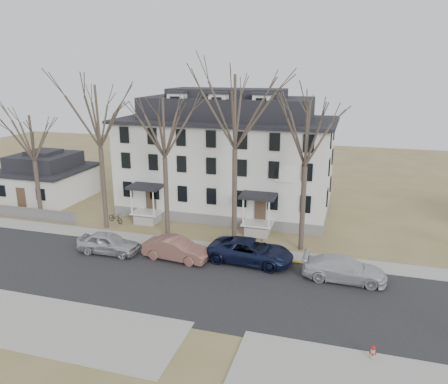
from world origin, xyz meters
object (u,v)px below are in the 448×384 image
(tree_mid_left, at_px, (164,123))
(car_silver, at_px, (108,243))
(boarding_house, at_px, (227,158))
(car_white, at_px, (344,269))
(small_house, at_px, (46,179))
(bicycle_left, at_px, (116,218))
(fire_hydrant, at_px, (373,353))
(tree_far_left, at_px, (98,112))
(tree_center, at_px, (235,107))
(car_tan, at_px, (176,249))
(tree_bungalow, at_px, (31,135))
(tree_mid_right, at_px, (307,129))
(car_navy, at_px, (251,252))

(tree_mid_left, bearing_deg, car_silver, -118.59)
(boarding_house, bearing_deg, car_white, -46.67)
(boarding_house, relative_size, tree_mid_left, 1.63)
(small_house, distance_m, bicycle_left, 12.36)
(fire_hydrant, bearing_deg, tree_far_left, 150.37)
(tree_center, bearing_deg, car_tan, -125.01)
(tree_mid_left, xyz_separation_m, bicycle_left, (-5.80, 1.26, -9.11))
(tree_mid_left, distance_m, tree_bungalow, 13.08)
(boarding_house, distance_m, tree_center, 10.39)
(boarding_house, distance_m, tree_mid_right, 12.51)
(tree_mid_left, distance_m, tree_mid_right, 11.50)
(car_tan, bearing_deg, tree_center, -29.68)
(tree_far_left, bearing_deg, tree_mid_left, 0.00)
(car_navy, bearing_deg, car_silver, 102.08)
(tree_mid_right, bearing_deg, tree_mid_left, 180.00)
(boarding_house, xyz_separation_m, bicycle_left, (-8.80, -6.89, -4.89))
(boarding_house, bearing_deg, tree_center, -69.80)
(car_white, relative_size, bicycle_left, 2.99)
(boarding_house, relative_size, car_tan, 4.12)
(tree_mid_right, bearing_deg, small_house, 167.73)
(car_silver, distance_m, car_navy, 11.10)
(small_house, height_order, car_tan, small_house)
(tree_center, bearing_deg, tree_bungalow, 180.00)
(car_silver, bearing_deg, tree_mid_right, -71.70)
(tree_bungalow, relative_size, car_silver, 2.23)
(car_white, height_order, bicycle_left, car_white)
(tree_far_left, height_order, car_white, tree_far_left)
(car_silver, bearing_deg, car_tan, -86.99)
(tree_center, height_order, tree_bungalow, tree_center)
(tree_center, xyz_separation_m, car_silver, (-8.76, -5.07, -10.26))
(car_silver, xyz_separation_m, car_navy, (11.00, 1.50, 0.04))
(car_navy, bearing_deg, tree_center, 36.44)
(tree_bungalow, bearing_deg, tree_center, 0.00)
(bicycle_left, bearing_deg, car_white, -84.27)
(boarding_house, bearing_deg, small_house, -174.41)
(fire_hydrant, bearing_deg, small_house, 150.45)
(small_house, xyz_separation_m, car_white, (31.94, -10.70, -1.44))
(tree_center, relative_size, car_navy, 2.35)
(car_tan, bearing_deg, tree_bungalow, 78.85)
(tree_mid_right, bearing_deg, boarding_house, 136.19)
(tree_far_left, relative_size, car_tan, 2.72)
(tree_bungalow, height_order, car_white, tree_bungalow)
(tree_center, xyz_separation_m, car_navy, (2.24, -3.56, -10.22))
(small_house, bearing_deg, tree_center, -15.08)
(tree_bungalow, height_order, car_tan, tree_bungalow)
(tree_far_left, height_order, car_silver, tree_far_left)
(tree_bungalow, height_order, car_navy, tree_bungalow)
(car_tan, bearing_deg, tree_mid_left, 35.79)
(car_silver, bearing_deg, tree_center, -61.22)
(tree_mid_right, relative_size, bicycle_left, 6.82)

